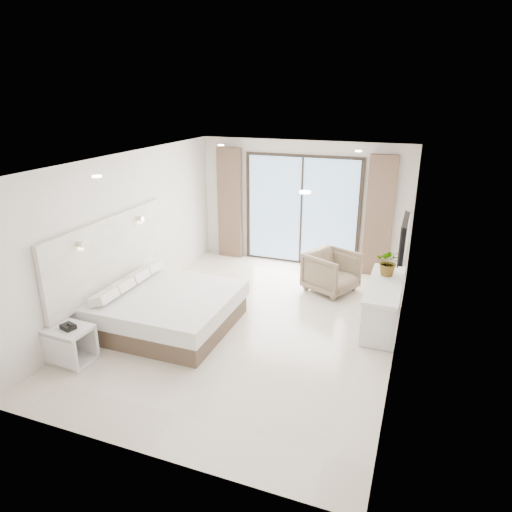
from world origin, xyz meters
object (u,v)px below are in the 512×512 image
object	(u,v)px
nightstand	(70,345)
armchair	(332,270)
bed	(167,309)
console_desk	(384,294)

from	to	relation	value
nightstand	armchair	xyz separation A→B (m)	(2.96, 3.74, 0.16)
bed	console_desk	size ratio (longest dim) A/B	1.22
console_desk	nightstand	bearing A→B (deg)	-146.82
bed	console_desk	bearing A→B (deg)	20.58
bed	armchair	size ratio (longest dim) A/B	2.41
bed	armchair	bearing A→B (deg)	46.45
bed	nightstand	bearing A→B (deg)	-117.61
nightstand	armchair	distance (m)	4.77
armchair	bed	bearing A→B (deg)	161.35
nightstand	bed	bearing A→B (deg)	64.78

